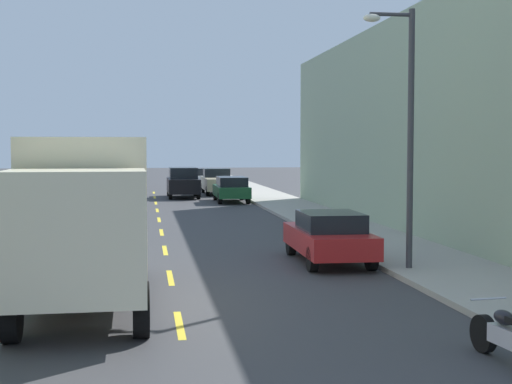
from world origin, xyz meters
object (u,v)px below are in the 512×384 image
object	(u,v)px
parked_sedan_red	(329,236)
parked_hatchback_white	(205,177)
parked_motorcycle	(510,338)
moving_black_sedan	(183,182)
parked_wagon_teal	(31,220)
parked_wagon_forest	(231,188)
delivery_box_truck	(87,210)
street_lamp	(405,118)
parked_suv_orange	(77,188)
parked_wagon_navy	(86,185)
parked_pickup_champagne	(218,182)
parked_suv_burgundy	(98,175)

from	to	relation	value
parked_sedan_red	parked_hatchback_white	bearing A→B (deg)	90.38
parked_motorcycle	moving_black_sedan	bearing A→B (deg)	94.46
parked_wagon_teal	parked_motorcycle	size ratio (longest dim) A/B	2.29
parked_wagon_forest	parked_hatchback_white	world-z (taller)	same
parked_hatchback_white	parked_wagon_teal	xyz separation A→B (m)	(-8.58, -35.25, 0.05)
delivery_box_truck	moving_black_sedan	size ratio (longest dim) A/B	1.62
street_lamp	parked_suv_orange	world-z (taller)	street_lamp
parked_motorcycle	parked_wagon_navy	bearing A→B (deg)	103.14
parked_wagon_teal	parked_motorcycle	xyz separation A→B (m)	(9.11, -15.42, -0.39)
parked_wagon_navy	parked_hatchback_white	bearing A→B (deg)	53.75
moving_black_sedan	parked_motorcycle	size ratio (longest dim) A/B	2.34
parked_wagon_navy	parked_wagon_teal	size ratio (longest dim) A/B	1.01
delivery_box_truck	parked_sedan_red	distance (m)	7.79
parked_hatchback_white	parked_pickup_champagne	bearing A→B (deg)	-89.19
parked_wagon_navy	parked_wagon_forest	bearing A→B (deg)	-32.52
parked_pickup_champagne	parked_wagon_teal	distance (m)	27.06
parked_suv_burgundy	parked_sedan_red	distance (m)	41.51
parked_sedan_red	moving_black_sedan	bearing A→B (deg)	95.54
delivery_box_truck	parked_suv_burgundy	size ratio (longest dim) A/B	1.61
parked_sedan_red	parked_wagon_teal	bearing A→B (deg)	148.82
delivery_box_truck	parked_pickup_champagne	world-z (taller)	delivery_box_truck
moving_black_sedan	parked_wagon_teal	bearing A→B (deg)	-105.41
parked_suv_burgundy	parked_motorcycle	bearing A→B (deg)	-79.87
moving_black_sedan	parked_motorcycle	xyz separation A→B (m)	(2.95, -37.79, -0.58)
delivery_box_truck	moving_black_sedan	world-z (taller)	delivery_box_truck
parked_pickup_champagne	parked_wagon_navy	distance (m)	8.95
parked_wagon_teal	parked_wagon_forest	bearing A→B (deg)	64.01
parked_suv_burgundy	delivery_box_truck	bearing A→B (deg)	-86.83
parked_sedan_red	parked_pickup_champagne	bearing A→B (deg)	90.25
delivery_box_truck	parked_suv_burgundy	distance (m)	45.09
street_lamp	parked_wagon_forest	world-z (taller)	street_lamp
parked_pickup_champagne	street_lamp	bearing A→B (deg)	-87.24
street_lamp	parked_pickup_champagne	world-z (taller)	street_lamp
delivery_box_truck	parked_motorcycle	size ratio (longest dim) A/B	3.79
moving_black_sedan	parked_suv_burgundy	bearing A→B (deg)	115.40
street_lamp	delivery_box_truck	world-z (taller)	street_lamp
parked_pickup_champagne	parked_hatchback_white	bearing A→B (deg)	90.81
parked_sedan_red	moving_black_sedan	xyz separation A→B (m)	(-2.69, 27.72, 0.24)
street_lamp	parked_hatchback_white	bearing A→B (deg)	92.32
parked_suv_burgundy	parked_sedan_red	bearing A→B (deg)	-77.78
street_lamp	delivery_box_truck	distance (m)	8.37
parked_wagon_forest	street_lamp	bearing A→B (deg)	-86.52
parked_wagon_navy	parked_wagon_teal	bearing A→B (deg)	-90.03
delivery_box_truck	parked_hatchback_white	bearing A→B (deg)	82.39
parked_wagon_teal	moving_black_sedan	world-z (taller)	moving_black_sedan
parked_pickup_champagne	moving_black_sedan	xyz separation A→B (m)	(-2.55, -3.26, 0.16)
parked_wagon_teal	parked_wagon_navy	bearing A→B (deg)	89.97
parked_suv_orange	parked_sedan_red	distance (m)	23.30
street_lamp	parked_wagon_teal	xyz separation A→B (m)	(-10.31, 7.37, -3.16)
moving_black_sedan	parked_motorcycle	world-z (taller)	moving_black_sedan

